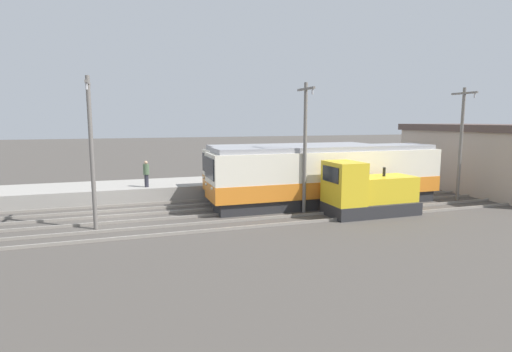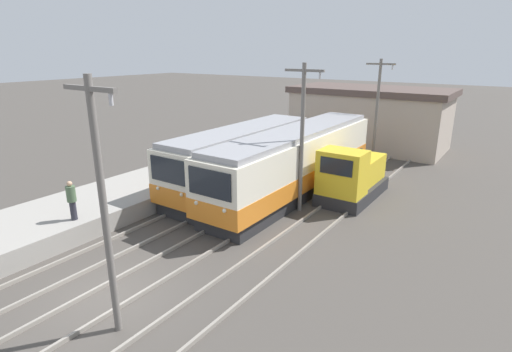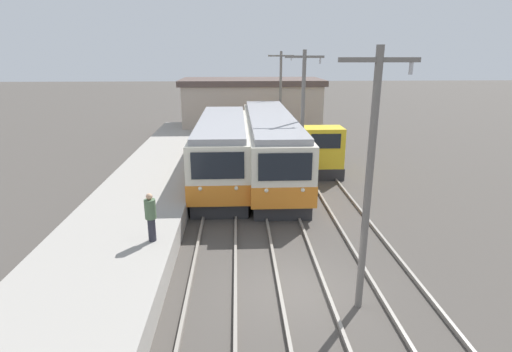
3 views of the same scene
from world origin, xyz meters
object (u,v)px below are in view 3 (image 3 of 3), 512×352
Objects in this scene: commuter_train_center at (270,148)px; catenary_mast_near at (370,177)px; catenary_mast_mid at (303,115)px; shunting_locomotive at (317,152)px; person_on_platform at (151,215)px; catenary_mast_far at (281,95)px; commuter_train_left at (223,153)px.

catenary_mast_near reaches higher than commuter_train_center.
catenary_mast_mid is (1.51, -2.25, 2.25)m from commuter_train_center.
catenary_mast_mid reaches higher than shunting_locomotive.
shunting_locomotive reaches higher than person_on_platform.
catenary_mast_near is at bearing -83.52° from commuter_train_center.
catenary_mast_near is 7.31m from person_on_platform.
catenary_mast_far is 20.42m from person_on_platform.
catenary_mast_mid is at bearing -115.85° from shunting_locomotive.
catenary_mast_near and catenary_mast_mid have the same top height.
catenary_mast_near is at bearing -23.28° from person_on_platform.
catenary_mast_near reaches higher than commuter_train_left.
catenary_mast_near is at bearing -90.00° from catenary_mast_far.
commuter_train_left is 1.58× the size of catenary_mast_mid.
commuter_train_center is 2.90× the size of shunting_locomotive.
person_on_platform is (-6.43, -19.27, -2.13)m from catenary_mast_far.
catenary_mast_mid is 4.22× the size of person_on_platform.
commuter_train_center is 2.05× the size of catenary_mast_near.
commuter_train_left is 4.96m from catenary_mast_mid.
commuter_train_center is 2.05× the size of catenary_mast_mid.
person_on_platform is (-2.12, -9.22, 0.14)m from commuter_train_left.
catenary_mast_near and catenary_mast_far have the same top height.
commuter_train_center is at bearing 123.86° from catenary_mast_mid.
catenary_mast_far is at bearing 90.00° from catenary_mast_mid.
shunting_locomotive is 0.71× the size of catenary_mast_near.
catenary_mast_far is at bearing 71.56° from person_on_platform.
commuter_train_left reaches higher than shunting_locomotive.
shunting_locomotive is 13.84m from person_on_platform.
catenary_mast_mid reaches higher than commuter_train_left.
commuter_train_center reaches higher than person_on_platform.
commuter_train_left is at bearing 109.77° from catenary_mast_near.
person_on_platform is (-7.92, -11.33, 0.61)m from shunting_locomotive.
catenary_mast_near reaches higher than shunting_locomotive.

